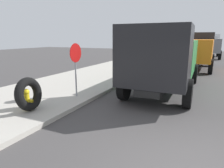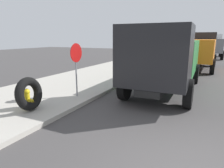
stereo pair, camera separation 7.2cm
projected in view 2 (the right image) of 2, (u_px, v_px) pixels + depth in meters
The scene contains 6 objects.
fire_hydrant at pixel (27, 98), 6.85m from camera, with size 0.23×0.51×0.73m.
loose_tire at pixel (29, 94), 6.74m from camera, with size 1.13×1.13×0.29m, color black.
stop_sign at pixel (76, 60), 8.17m from camera, with size 0.76×0.08×2.19m.
dump_truck_green at pixel (166, 58), 9.52m from camera, with size 7.04×2.90×3.00m.
dump_truck_orange at pixel (198, 49), 16.74m from camera, with size 7.06×2.95×3.00m.
dump_truck_gray at pixel (211, 45), 25.90m from camera, with size 7.04×2.88×3.00m.
Camera 2 is at (-3.68, -0.21, 2.56)m, focal length 32.38 mm.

